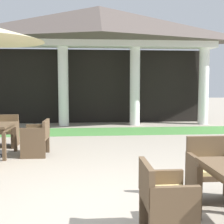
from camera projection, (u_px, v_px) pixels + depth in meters
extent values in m
plane|color=#9E9384|center=(127.00, 215.00, 3.63)|extent=(60.00, 60.00, 0.00)
cylinder|color=white|center=(63.00, 87.00, 11.26)|extent=(0.39, 0.39, 2.98)
cylinder|color=white|center=(135.00, 87.00, 11.49)|extent=(0.39, 0.39, 2.98)
cylinder|color=white|center=(204.00, 87.00, 11.72)|extent=(0.39, 0.39, 2.98)
cube|color=white|center=(99.00, 44.00, 11.23)|extent=(9.03, 0.70, 0.24)
pyramid|color=#514742|center=(99.00, 23.00, 11.15)|extent=(9.43, 2.92, 1.28)
cube|color=black|center=(99.00, 86.00, 12.27)|extent=(8.83, 0.16, 2.98)
cube|color=#47843D|center=(101.00, 131.00, 10.01)|extent=(11.23, 1.71, 0.01)
cube|color=brown|center=(198.00, 193.00, 3.49)|extent=(0.07, 0.07, 0.64)
cube|color=brown|center=(167.00, 200.00, 3.06)|extent=(0.49, 0.57, 0.07)
cube|color=#E0CC7F|center=(167.00, 195.00, 3.05)|extent=(0.45, 0.53, 0.05)
cube|color=brown|center=(146.00, 181.00, 3.02)|extent=(0.06, 0.57, 0.36)
cube|color=brown|center=(161.00, 198.00, 3.33)|extent=(0.49, 0.06, 0.64)
cube|color=brown|center=(175.00, 220.00, 2.80)|extent=(0.49, 0.06, 0.64)
cube|color=brown|center=(180.00, 210.00, 3.35)|extent=(0.06, 0.06, 0.37)
cube|color=brown|center=(142.00, 211.00, 3.31)|extent=(0.06, 0.06, 0.37)
cube|color=brown|center=(214.00, 173.00, 3.99)|extent=(0.61, 0.50, 0.07)
cube|color=#E0CC7F|center=(214.00, 169.00, 3.98)|extent=(0.56, 0.46, 0.05)
cube|color=brown|center=(208.00, 151.00, 4.19)|extent=(0.61, 0.06, 0.43)
cube|color=brown|center=(193.00, 179.00, 3.98)|extent=(0.06, 0.49, 0.65)
cube|color=brown|center=(199.00, 196.00, 3.77)|extent=(0.06, 0.06, 0.37)
cube|color=brown|center=(188.00, 184.00, 4.21)|extent=(0.06, 0.06, 0.37)
cube|color=brown|center=(4.00, 147.00, 6.18)|extent=(0.07, 0.07, 0.58)
cube|color=brown|center=(15.00, 139.00, 7.03)|extent=(0.07, 0.07, 0.58)
cube|color=brown|center=(35.00, 138.00, 6.62)|extent=(0.54, 0.63, 0.07)
cube|color=#E0CC7F|center=(35.00, 135.00, 6.62)|extent=(0.50, 0.58, 0.05)
cube|color=brown|center=(46.00, 128.00, 6.62)|extent=(0.08, 0.62, 0.36)
cube|color=brown|center=(33.00, 143.00, 6.34)|extent=(0.53, 0.08, 0.66)
cube|color=brown|center=(38.00, 138.00, 6.92)|extent=(0.53, 0.08, 0.66)
cube|color=brown|center=(22.00, 150.00, 6.35)|extent=(0.06, 0.06, 0.37)
cube|color=brown|center=(28.00, 145.00, 6.91)|extent=(0.06, 0.06, 0.37)
cube|color=brown|center=(44.00, 150.00, 6.38)|extent=(0.06, 0.06, 0.37)
cube|color=brown|center=(48.00, 145.00, 6.94)|extent=(0.06, 0.06, 0.37)
cube|color=brown|center=(4.00, 131.00, 7.56)|extent=(0.62, 0.59, 0.07)
cube|color=#E0CC7F|center=(4.00, 129.00, 7.55)|extent=(0.57, 0.55, 0.05)
cube|color=brown|center=(7.00, 122.00, 7.80)|extent=(0.60, 0.08, 0.37)
cube|color=brown|center=(15.00, 134.00, 7.58)|extent=(0.08, 0.58, 0.62)
cube|color=brown|center=(12.00, 142.00, 7.33)|extent=(0.06, 0.06, 0.36)
cube|color=brown|center=(18.00, 138.00, 7.85)|extent=(0.06, 0.06, 0.36)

